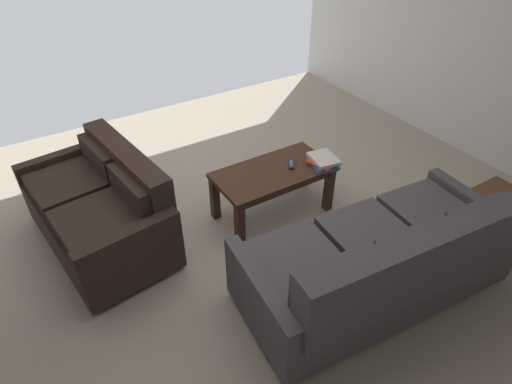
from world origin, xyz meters
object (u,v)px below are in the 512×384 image
at_px(coffee_table, 273,178).
at_px(sofa_main, 382,262).
at_px(tv_remote, 291,164).
at_px(end_table, 501,208).
at_px(book_stack, 323,161).
at_px(loveseat_near, 102,208).

bearing_deg(coffee_table, sofa_main, 94.91).
bearing_deg(tv_remote, end_table, 128.59).
height_order(end_table, tv_remote, end_table).
xyz_separation_m(book_stack, tv_remote, (0.24, -0.15, -0.03)).
bearing_deg(tv_remote, sofa_main, 86.34).
xyz_separation_m(loveseat_near, end_table, (-2.65, 1.78, 0.08)).
distance_m(sofa_main, coffee_table, 1.23).
relative_size(coffee_table, end_table, 1.92).
bearing_deg(coffee_table, loveseat_near, -17.04).
xyz_separation_m(sofa_main, end_table, (-1.15, 0.13, 0.09)).
bearing_deg(book_stack, sofa_main, 73.27).
relative_size(book_stack, tv_remote, 1.93).
height_order(loveseat_near, tv_remote, loveseat_near).
height_order(coffee_table, tv_remote, tv_remote).
xyz_separation_m(coffee_table, end_table, (-1.25, 1.36, 0.04)).
bearing_deg(loveseat_near, sofa_main, 132.21).
height_order(loveseat_near, end_table, loveseat_near).
bearing_deg(sofa_main, book_stack, -106.73).
bearing_deg(end_table, book_stack, -55.29).
distance_m(coffee_table, end_table, 1.85).
height_order(coffee_table, book_stack, book_stack).
distance_m(sofa_main, end_table, 1.16).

